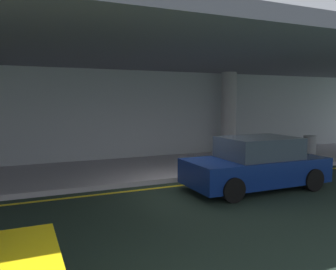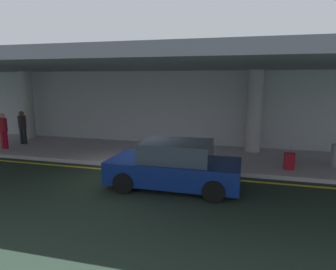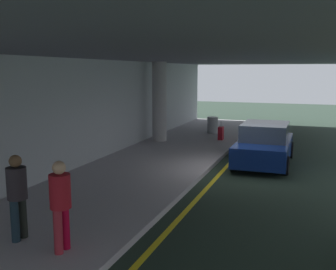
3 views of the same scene
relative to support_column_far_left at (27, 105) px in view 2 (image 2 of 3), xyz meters
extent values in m
plane|color=#1F2D24|center=(8.00, -4.48, -1.97)|extent=(60.00, 60.00, 0.00)
cube|color=#AAA3AC|center=(8.00, -1.38, -1.90)|extent=(26.00, 4.20, 0.15)
cube|color=yellow|center=(8.00, -3.88, -1.97)|extent=(26.00, 0.14, 0.01)
cylinder|color=#A7A9A7|center=(0.00, 0.00, 0.00)|extent=(0.67, 0.67, 3.65)
cylinder|color=#A8A4A6|center=(12.00, 0.00, 0.00)|extent=(0.67, 0.67, 3.65)
cube|color=slate|center=(8.00, -1.88, 1.97)|extent=(28.00, 13.20, 0.30)
cube|color=#AAB0B5|center=(8.00, 0.87, -0.07)|extent=(26.00, 0.30, 3.80)
cube|color=navy|center=(9.53, -5.08, -1.42)|extent=(4.10, 1.80, 0.70)
cube|color=#2D3847|center=(9.63, -5.08, -0.77)|extent=(2.10, 1.60, 0.60)
cylinder|color=black|center=(10.88, -4.23, -1.65)|extent=(0.64, 0.22, 0.64)
cylinder|color=black|center=(10.88, -5.93, -1.65)|extent=(0.64, 0.22, 0.64)
cylinder|color=black|center=(8.18, -4.23, -1.65)|extent=(0.64, 0.22, 0.64)
cylinder|color=black|center=(8.18, -5.93, -1.65)|extent=(0.64, 0.22, 0.64)
cylinder|color=maroon|center=(0.54, -2.51, -1.42)|extent=(0.16, 0.16, 0.82)
cylinder|color=#A70625|center=(0.76, -2.51, -1.42)|extent=(0.16, 0.16, 0.82)
cylinder|color=maroon|center=(0.65, -2.51, -0.69)|extent=(0.38, 0.38, 0.62)
sphere|color=tan|center=(0.65, -2.51, -0.26)|extent=(0.24, 0.24, 0.24)
cylinder|color=#172732|center=(0.69, -1.43, -1.42)|extent=(0.16, 0.16, 0.82)
cylinder|color=black|center=(0.91, -1.43, -1.42)|extent=(0.16, 0.16, 0.82)
cylinder|color=#262125|center=(0.80, -1.43, -0.69)|extent=(0.38, 0.38, 0.62)
sphere|color=brown|center=(0.80, -1.43, -0.26)|extent=(0.24, 0.24, 0.24)
cube|color=maroon|center=(13.24, -2.64, -1.51)|extent=(0.36, 0.22, 0.62)
cylinder|color=slate|center=(13.24, -2.64, -1.06)|extent=(0.02, 0.02, 0.28)
camera|label=1|loc=(3.33, -12.90, 0.57)|focal=36.39mm
camera|label=2|loc=(11.65, -13.85, 1.43)|focal=31.87mm
camera|label=3|loc=(-5.09, -6.64, 1.43)|focal=42.46mm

